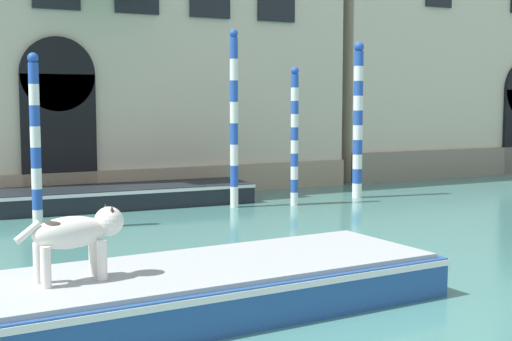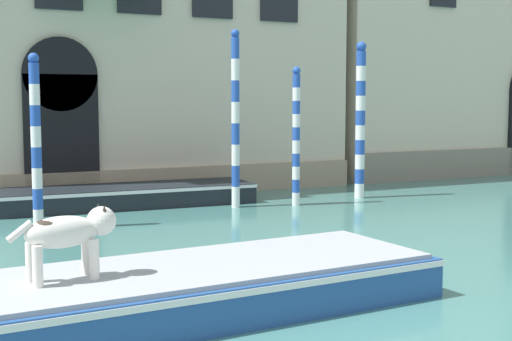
{
  "view_description": "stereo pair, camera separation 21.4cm",
  "coord_description": "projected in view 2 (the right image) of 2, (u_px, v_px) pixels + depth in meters",
  "views": [
    {
      "loc": [
        -4.93,
        -1.4,
        2.73
      ],
      "look_at": [
        2.03,
        12.29,
        1.2
      ],
      "focal_mm": 50.0,
      "sensor_mm": 36.0,
      "label": 1
    },
    {
      "loc": [
        -4.74,
        -1.49,
        2.73
      ],
      "look_at": [
        2.03,
        12.29,
        1.2
      ],
      "focal_mm": 50.0,
      "sensor_mm": 36.0,
      "label": 2
    }
  ],
  "objects": [
    {
      "name": "boat_foreground",
      "position": [
        129.0,
        296.0,
        8.79
      ],
      "size": [
        8.45,
        2.73,
        0.6
      ],
      "rotation": [
        0.0,
        0.0,
        0.06
      ],
      "color": "#234C8C",
      "rests_on": "ground_plane"
    },
    {
      "name": "dog_on_deck",
      "position": [
        70.0,
        232.0,
        8.4
      ],
      "size": [
        1.31,
        0.49,
        0.87
      ],
      "rotation": [
        0.0,
        0.0,
        0.13
      ],
      "color": "silver",
      "rests_on": "boat_foreground"
    },
    {
      "name": "boat_moored_near_palazzo",
      "position": [
        128.0,
        195.0,
        18.34
      ],
      "size": [
        6.57,
        2.1,
        0.52
      ],
      "rotation": [
        0.0,
        0.0,
        -0.04
      ],
      "color": "black",
      "rests_on": "ground_plane"
    },
    {
      "name": "mooring_pole_0",
      "position": [
        360.0,
        120.0,
        19.65
      ],
      "size": [
        0.28,
        0.28,
        4.31
      ],
      "color": "white",
      "rests_on": "ground_plane"
    },
    {
      "name": "mooring_pole_3",
      "position": [
        36.0,
        141.0,
        14.84
      ],
      "size": [
        0.22,
        0.22,
        3.69
      ],
      "color": "white",
      "rests_on": "ground_plane"
    },
    {
      "name": "mooring_pole_4",
      "position": [
        235.0,
        119.0,
        17.9
      ],
      "size": [
        0.21,
        0.21,
        4.48
      ],
      "color": "white",
      "rests_on": "ground_plane"
    },
    {
      "name": "mooring_pole_5",
      "position": [
        296.0,
        136.0,
        18.29
      ],
      "size": [
        0.21,
        0.21,
        3.57
      ],
      "color": "white",
      "rests_on": "ground_plane"
    }
  ]
}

